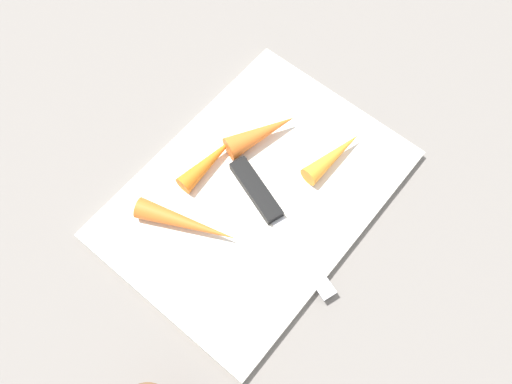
# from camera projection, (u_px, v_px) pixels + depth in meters

# --- Properties ---
(ground_plane) EXTENTS (1.40, 1.40, 0.00)m
(ground_plane) POSITION_uv_depth(u_px,v_px,m) (256.00, 196.00, 0.66)
(ground_plane) COLOR slate
(cutting_board) EXTENTS (0.36, 0.26, 0.01)m
(cutting_board) POSITION_uv_depth(u_px,v_px,m) (256.00, 194.00, 0.66)
(cutting_board) COLOR silver
(cutting_board) RESTS_ON ground_plane
(knife) EXTENTS (0.08, 0.20, 0.01)m
(knife) POSITION_uv_depth(u_px,v_px,m) (263.00, 197.00, 0.64)
(knife) COLOR #B7B7BC
(knife) RESTS_ON cutting_board
(carrot_longest) EXTENTS (0.07, 0.12, 0.03)m
(carrot_longest) POSITION_uv_depth(u_px,v_px,m) (187.00, 223.00, 0.62)
(carrot_longest) COLOR orange
(carrot_longest) RESTS_ON cutting_board
(carrot_long) EXTENTS (0.10, 0.06, 0.03)m
(carrot_long) POSITION_uv_depth(u_px,v_px,m) (262.00, 133.00, 0.67)
(carrot_long) COLOR orange
(carrot_long) RESTS_ON cutting_board
(carrot_shortest) EXTENTS (0.09, 0.04, 0.02)m
(carrot_shortest) POSITION_uv_depth(u_px,v_px,m) (334.00, 156.00, 0.66)
(carrot_shortest) COLOR orange
(carrot_shortest) RESTS_ON cutting_board
(carrot_short) EXTENTS (0.10, 0.03, 0.02)m
(carrot_short) POSITION_uv_depth(u_px,v_px,m) (210.00, 160.00, 0.66)
(carrot_short) COLOR orange
(carrot_short) RESTS_ON cutting_board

